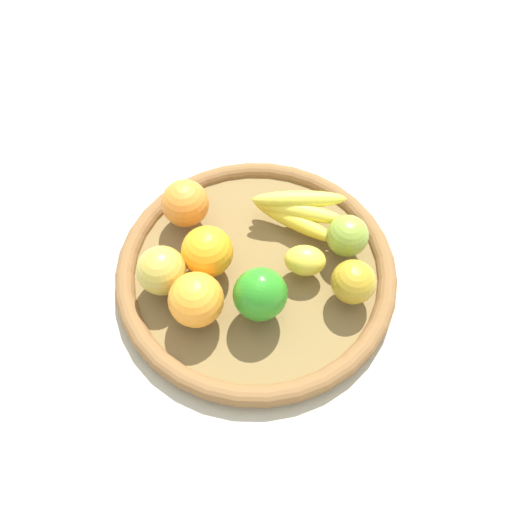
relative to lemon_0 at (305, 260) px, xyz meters
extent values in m
plane|color=#BDB89B|center=(0.08, -0.02, -0.06)|extent=(2.40, 2.40, 0.00)
cylinder|color=brown|center=(0.08, -0.02, -0.05)|extent=(0.44, 0.44, 0.02)
torus|color=brown|center=(0.08, -0.02, -0.04)|extent=(0.46, 0.46, 0.03)
ellipsoid|color=yellow|center=(0.00, 0.00, 0.00)|extent=(0.07, 0.06, 0.05)
sphere|color=orange|center=(0.19, -0.12, 0.02)|extent=(0.09, 0.09, 0.08)
ellipsoid|color=#2C901F|center=(0.07, 0.07, 0.02)|extent=(0.08, 0.08, 0.09)
sphere|color=olive|center=(-0.07, -0.04, 0.01)|extent=(0.10, 0.10, 0.07)
ellipsoid|color=yellow|center=(0.01, -0.09, -0.01)|extent=(0.15, 0.12, 0.03)
ellipsoid|color=yellow|center=(0.00, -0.10, 0.00)|extent=(0.16, 0.08, 0.03)
ellipsoid|color=yellow|center=(0.00, -0.11, 0.02)|extent=(0.16, 0.04, 0.03)
sphere|color=orange|center=(0.15, -0.01, 0.02)|extent=(0.10, 0.10, 0.08)
sphere|color=#B28E22|center=(-0.07, 0.05, 0.01)|extent=(0.10, 0.10, 0.07)
sphere|color=gold|center=(0.22, 0.01, 0.01)|extent=(0.10, 0.10, 0.08)
sphere|color=orange|center=(0.17, 0.07, 0.02)|extent=(0.10, 0.10, 0.08)
camera|label=1|loc=(0.11, 0.42, 0.66)|focal=35.19mm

